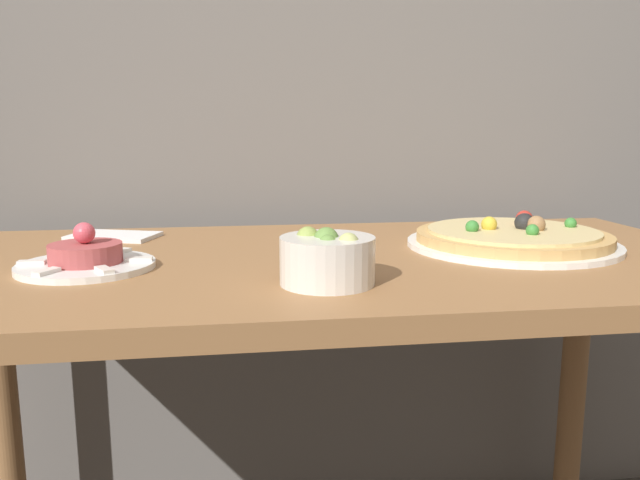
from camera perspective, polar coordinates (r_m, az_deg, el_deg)
dining_table at (r=1.08m, az=0.79°, el=-6.99°), size 1.41×0.70×0.76m
pizza_plate at (r=1.18m, az=17.18°, el=0.16°), size 0.38×0.38×0.06m
tartare_plate at (r=1.02m, az=-20.61°, el=-1.64°), size 0.21×0.21×0.07m
small_bowl at (r=0.86m, az=0.66°, el=-1.71°), size 0.13×0.13×0.08m
napkin at (r=1.29m, az=-18.33°, el=0.35°), size 0.19×0.15×0.01m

